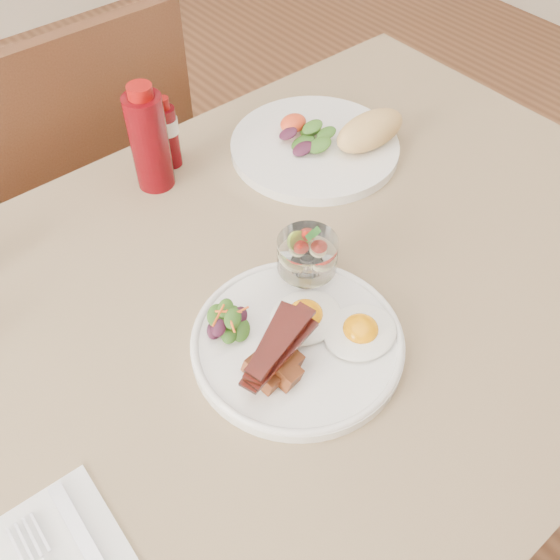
# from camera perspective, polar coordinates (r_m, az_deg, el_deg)

# --- Properties ---
(table) EXTENTS (1.33, 0.88, 0.75)m
(table) POSITION_cam_1_polar(r_m,az_deg,el_deg) (0.95, -0.09, -4.95)
(table) COLOR #59311C
(table) RESTS_ON ground
(chair_far) EXTENTS (0.42, 0.42, 0.93)m
(chair_far) POSITION_cam_1_polar(r_m,az_deg,el_deg) (1.47, -16.99, 8.24)
(chair_far) COLOR #59311C
(chair_far) RESTS_ON ground
(main_plate) EXTENTS (0.28, 0.28, 0.02)m
(main_plate) POSITION_cam_1_polar(r_m,az_deg,el_deg) (0.82, 1.60, -5.76)
(main_plate) COLOR white
(main_plate) RESTS_ON table
(fried_eggs) EXTENTS (0.17, 0.19, 0.03)m
(fried_eggs) POSITION_cam_1_polar(r_m,az_deg,el_deg) (0.83, 4.83, -3.94)
(fried_eggs) COLOR white
(fried_eggs) RESTS_ON main_plate
(bacon_potato_pile) EXTENTS (0.13, 0.08, 0.06)m
(bacon_potato_pile) POSITION_cam_1_polar(r_m,az_deg,el_deg) (0.77, -0.23, -6.99)
(bacon_potato_pile) COLOR maroon
(bacon_potato_pile) RESTS_ON main_plate
(side_salad) EXTENTS (0.07, 0.06, 0.04)m
(side_salad) POSITION_cam_1_polar(r_m,az_deg,el_deg) (0.82, -4.72, -3.91)
(side_salad) COLOR #265015
(side_salad) RESTS_ON main_plate
(fruit_cup) EXTENTS (0.08, 0.08, 0.08)m
(fruit_cup) POSITION_cam_1_polar(r_m,az_deg,el_deg) (0.85, 2.50, 2.36)
(fruit_cup) COLOR white
(fruit_cup) RESTS_ON main_plate
(second_plate) EXTENTS (0.30, 0.30, 0.07)m
(second_plate) POSITION_cam_1_polar(r_m,az_deg,el_deg) (1.12, 4.37, 12.51)
(second_plate) COLOR white
(second_plate) RESTS_ON table
(ketchup_bottle) EXTENTS (0.07, 0.07, 0.18)m
(ketchup_bottle) POSITION_cam_1_polar(r_m,az_deg,el_deg) (1.03, -11.88, 12.38)
(ketchup_bottle) COLOR #530409
(ketchup_bottle) RESTS_ON table
(hot_sauce_bottle) EXTENTS (0.05, 0.05, 0.13)m
(hot_sauce_bottle) POSITION_cam_1_polar(r_m,az_deg,el_deg) (1.08, -10.18, 13.06)
(hot_sauce_bottle) COLOR #530409
(hot_sauce_bottle) RESTS_ON table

